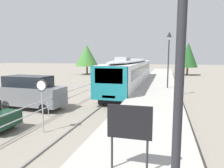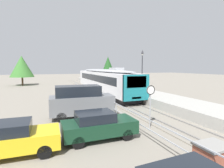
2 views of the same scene
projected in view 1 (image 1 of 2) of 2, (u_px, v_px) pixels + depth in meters
name	position (u px, v px, depth m)	size (l,w,h in m)	color
ground_plane	(100.00, 92.00, 23.15)	(160.00, 160.00, 0.00)	gray
track_rails	(126.00, 93.00, 22.40)	(3.20, 60.00, 0.14)	gray
commuter_train	(131.00, 71.00, 24.97)	(2.82, 20.48, 3.74)	silver
station_platform	(157.00, 90.00, 21.53)	(3.90, 60.00, 0.90)	#A8A59E
platform_lamp_near_end	(183.00, 3.00, 2.52)	(0.34, 0.34, 5.35)	#232328
platform_lamp_mid_platform	(169.00, 49.00, 19.74)	(0.34, 0.34, 5.35)	#232328
platform_notice_board	(130.00, 124.00, 5.49)	(1.20, 0.08, 1.80)	#232328
speed_limit_sign	(42.00, 93.00, 10.57)	(0.61, 0.10, 2.81)	#9EA0A5
carpark_fence	(48.00, 104.00, 13.52)	(0.06, 36.06, 1.25)	#9EA0A5
parked_van_grey	(31.00, 92.00, 15.57)	(5.00, 2.22, 2.51)	slate
tree_behind_carpark	(87.00, 55.00, 44.64)	(4.90, 4.90, 6.36)	brown
tree_behind_station_far	(188.00, 55.00, 42.48)	(3.92, 3.92, 6.76)	brown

